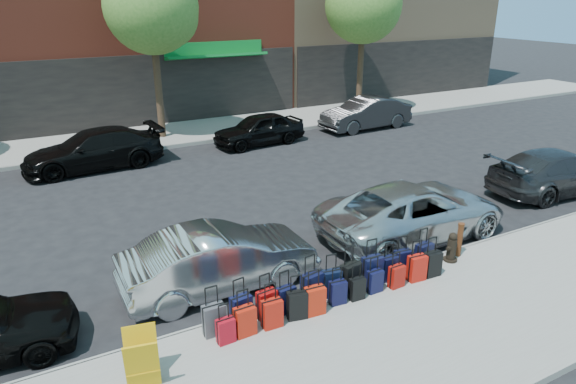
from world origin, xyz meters
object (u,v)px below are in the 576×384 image
car_far_2 (259,129)px  tree_right (366,7)px  tree_center (155,9)px  car_near_2 (413,211)px  bollard (460,239)px  fire_hydrant (452,248)px  suitcase_front_5 (332,283)px  car_far_1 (93,150)px  car_near_1 (220,259)px  car_near_3 (558,172)px  car_far_3 (366,113)px  display_rack (142,360)px

car_far_2 → tree_right: bearing=105.3°
tree_center → car_near_2: 13.82m
tree_right → bollard: bearing=-117.7°
tree_center → fire_hydrant: bearing=-79.4°
tree_center → bollard: bearing=-78.0°
bollard → car_far_2: 11.54m
car_near_2 → car_far_2: bearing=-2.5°
car_near_2 → suitcase_front_5: bearing=113.6°
bollard → car_far_1: car_far_1 is taller
suitcase_front_5 → car_near_1: size_ratio=0.22×
car_near_3 → car_far_1: car_far_1 is taller
tree_center → bollard: tree_center is taller
car_near_2 → car_far_2: 9.94m
bollard → tree_right: bearing=62.3°
suitcase_front_5 → car_near_2: size_ratio=0.18×
tree_right → car_far_1: 14.95m
tree_center → car_far_2: (3.26, -2.72, -4.74)m
car_far_1 → car_far_2: 6.68m
fire_hydrant → car_far_3: car_far_3 is taller
tree_center → tree_right: bearing=0.0°
tree_right → fire_hydrant: 17.06m
car_near_2 → car_far_1: (-6.40, 9.87, -0.01)m
car_near_1 → car_far_1: bearing=5.7°
car_near_1 → car_near_3: (11.62, 0.30, 0.01)m
tree_right → car_near_1: size_ratio=1.72×
suitcase_front_5 → car_far_1: 11.84m
tree_right → bollard: tree_right is taller
display_rack → car_near_1: bearing=57.6°
car_near_1 → car_far_3: 15.10m
tree_right → car_far_3: 5.60m
car_near_2 → car_far_2: (0.28, 9.94, -0.05)m
suitcase_front_5 → fire_hydrant: size_ratio=1.30×
car_near_3 → car_far_3: 9.76m
display_rack → tree_center: bearing=84.0°
car_near_2 → tree_center: bearing=12.4°
display_rack → bollard: bearing=16.8°
tree_right → car_near_1: 18.68m
fire_hydrant → car_near_2: car_near_2 is taller
car_near_3 → car_far_3: car_far_3 is taller
fire_hydrant → car_near_2: size_ratio=0.14×
tree_right → car_near_2: bearing=-120.7°
tree_center → fire_hydrant: 15.40m
car_near_2 → car_near_3: car_near_2 is taller
tree_center → bollard: size_ratio=8.67×
bollard → car_far_2: (0.23, 11.53, 0.08)m
car_far_3 → car_near_3: bearing=-0.6°
tree_center → car_near_1: (-2.39, -12.67, -4.72)m
bollard → car_near_3: 6.48m
suitcase_front_5 → car_far_1: (-2.84, 11.49, 0.27)m
tree_right → car_far_1: size_ratio=1.48×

